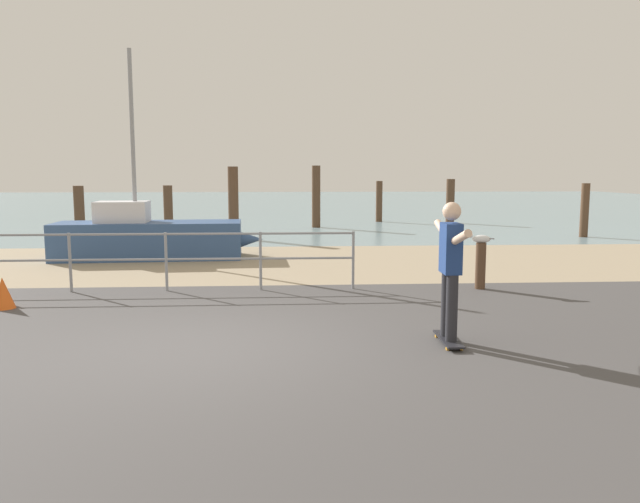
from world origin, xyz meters
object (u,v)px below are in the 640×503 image
at_px(sailboat, 156,238).
at_px(skateboard, 448,339).
at_px(traffic_cone, 3,294).
at_px(skateboarder, 450,262).
at_px(bollard_short, 480,266).
at_px(seagull, 480,239).

bearing_deg(sailboat, skateboard, -57.13).
relative_size(skateboard, traffic_cone, 1.61).
height_order(skateboarder, bollard_short, skateboarder).
height_order(bollard_short, traffic_cone, bollard_short).
height_order(sailboat, skateboarder, sailboat).
bearing_deg(skateboard, bollard_short, 66.34).
height_order(bollard_short, seagull, seagull).
relative_size(sailboat, traffic_cone, 10.00).
bearing_deg(bollard_short, skateboarder, -113.66).
distance_m(skateboard, traffic_cone, 6.68).
height_order(skateboard, bollard_short, bollard_short).
bearing_deg(seagull, traffic_cone, -171.65).
xyz_separation_m(skateboard, bollard_short, (1.52, 3.46, 0.35)).
relative_size(bollard_short, traffic_cone, 1.69).
xyz_separation_m(seagull, traffic_cone, (-7.76, -1.14, -0.67)).
bearing_deg(seagull, bollard_short, -14.78).
bearing_deg(bollard_short, skateboard, -113.66).
xyz_separation_m(skateboard, skateboarder, (-0.00, 0.00, 0.95)).
bearing_deg(traffic_cone, seagull, 8.35).
xyz_separation_m(sailboat, skateboard, (5.06, -7.84, -0.45)).
height_order(seagull, traffic_cone, seagull).
distance_m(skateboarder, bollard_short, 3.82).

